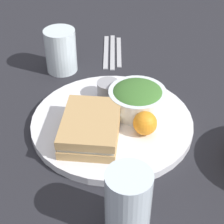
% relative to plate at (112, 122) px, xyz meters
% --- Properties ---
extents(ground_plane, '(4.00, 4.00, 0.00)m').
position_rel_plate_xyz_m(ground_plane, '(0.00, 0.00, -0.01)').
color(ground_plane, '#232328').
extents(plate, '(0.34, 0.34, 0.02)m').
position_rel_plate_xyz_m(plate, '(0.00, 0.00, 0.00)').
color(plate, silver).
rests_on(plate, ground_plane).
extents(sandwich, '(0.18, 0.15, 0.04)m').
position_rel_plate_xyz_m(sandwich, '(0.06, -0.02, 0.03)').
color(sandwich, tan).
rests_on(sandwich, plate).
extents(salad_bowl, '(0.12, 0.12, 0.06)m').
position_rel_plate_xyz_m(salad_bowl, '(-0.06, 0.03, 0.04)').
color(salad_bowl, white).
rests_on(salad_bowl, plate).
extents(dressing_cup, '(0.05, 0.05, 0.04)m').
position_rel_plate_xyz_m(dressing_cup, '(-0.07, -0.04, 0.03)').
color(dressing_cup, '#99999E').
rests_on(dressing_cup, plate).
extents(orange_wedge, '(0.05, 0.05, 0.05)m').
position_rel_plate_xyz_m(orange_wedge, '(0.01, 0.08, 0.03)').
color(orange_wedge, orange).
rests_on(orange_wedge, plate).
extents(drink_glass, '(0.07, 0.07, 0.12)m').
position_rel_plate_xyz_m(drink_glass, '(0.21, 0.13, 0.05)').
color(drink_glass, silver).
rests_on(drink_glass, ground_plane).
extents(fork, '(0.17, 0.09, 0.01)m').
position_rel_plate_xyz_m(fork, '(-0.28, -0.15, -0.01)').
color(fork, '#B2B2B7').
rests_on(fork, ground_plane).
extents(knife, '(0.18, 0.09, 0.01)m').
position_rel_plate_xyz_m(knife, '(-0.29, -0.14, -0.01)').
color(knife, '#B2B2B7').
rests_on(knife, ground_plane).
extents(spoon, '(0.15, 0.08, 0.01)m').
position_rel_plate_xyz_m(spoon, '(-0.29, -0.12, -0.01)').
color(spoon, '#B2B2B7').
rests_on(spoon, ground_plane).
extents(water_glass, '(0.08, 0.08, 0.11)m').
position_rel_plate_xyz_m(water_glass, '(-0.15, -0.21, 0.05)').
color(water_glass, silver).
rests_on(water_glass, ground_plane).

